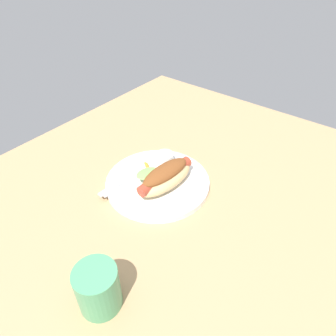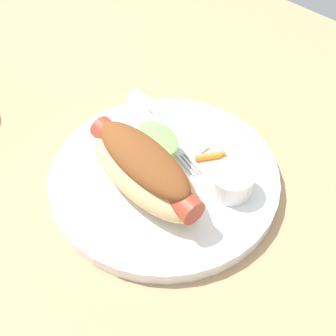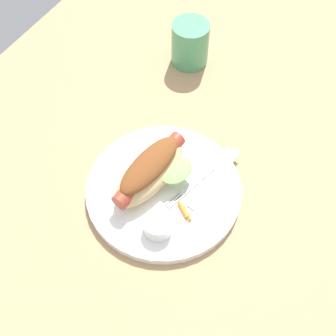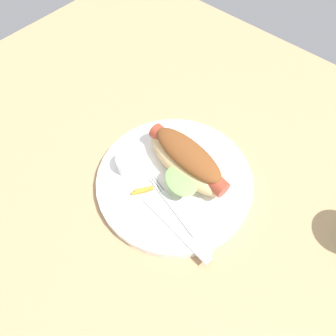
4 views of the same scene
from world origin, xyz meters
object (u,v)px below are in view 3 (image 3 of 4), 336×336
fork (201,176)px  drinking_cup (190,43)px  plate (163,190)px  knife (214,178)px  sauce_ramekin (158,225)px  carrot_garnish (185,211)px  hot_dog (150,170)px

fork → drinking_cup: drinking_cup is taller
plate → drinking_cup: (29.86, 11.68, 3.71)cm
plate → knife: bearing=-47.9°
sauce_ramekin → carrot_garnish: bearing=-24.1°
fork → knife: (0.77, -2.06, -0.02)cm
plate → sauce_ramekin: (-6.94, -3.19, 2.16)cm
plate → carrot_garnish: 5.86cm
hot_dog → fork: bearing=130.0°
hot_dog → carrot_garnish: hot_dog is taller
plate → carrot_garnish: carrot_garnish is taller
drinking_cup → sauce_ramekin: bearing=-158.0°
hot_dog → knife: (5.51, -9.17, -2.71)cm
fork → carrot_garnish: (-7.30, -0.87, 0.15)cm
hot_dog → knife: hot_dog is taller
sauce_ramekin → knife: sauce_ramekin is taller
carrot_garnish → drinking_cup: drinking_cup is taller
plate → hot_dog: 4.57cm
fork → carrot_garnish: carrot_garnish is taller
drinking_cup → hot_dog: bearing=-163.0°
hot_dog → sauce_ramekin: (-7.28, -5.87, -1.53)cm
hot_dog → drinking_cup: 30.86cm
sauce_ramekin → fork: size_ratio=0.30×
sauce_ramekin → plate: bearing=24.7°
plate → carrot_garnish: bearing=-112.8°
sauce_ramekin → fork: 12.14cm
hot_dog → sauce_ramekin: 9.48cm
sauce_ramekin → fork: (12.02, -1.24, -1.16)cm
sauce_ramekin → hot_dog: bearing=38.9°
plate → drinking_cup: bearing=21.4°
sauce_ramekin → carrot_garnish: (4.72, -2.11, -1.01)cm
hot_dog → drinking_cup: size_ratio=1.85×
plate → sauce_ramekin: 7.93cm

